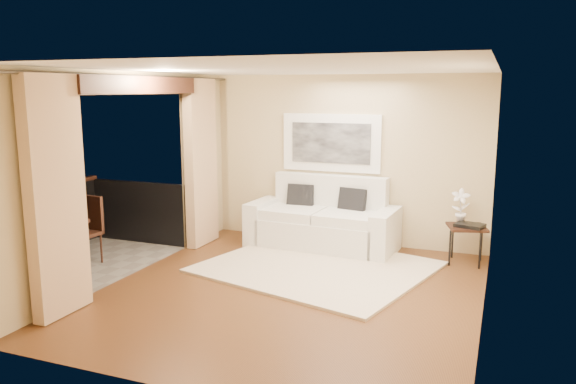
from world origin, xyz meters
The scene contains 18 objects.
floor centered at (0.00, 0.00, 0.00)m, with size 5.00×5.00×0.00m, color brown.
room_shell centered at (-2.13, 0.00, 2.52)m, with size 5.00×6.40×5.00m.
balcony centered at (-3.31, 0.00, 0.18)m, with size 1.81×2.60×1.17m.
curtains centered at (-2.11, 0.00, 1.34)m, with size 0.16×4.80×2.64m.
artwork centered at (-0.24, 2.46, 1.62)m, with size 1.62×0.07×0.92m.
rug centered at (0.01, 1.00, 0.02)m, with size 2.87×2.50×0.04m, color beige.
sofa centered at (-0.24, 2.10, 0.39)m, with size 2.37×1.13×1.11m.
side_table centered at (1.93, 2.00, 0.49)m, with size 0.63×0.63×0.55m.
tray centered at (1.97, 1.95, 0.58)m, with size 0.38×0.28×0.05m, color black.
orchid centered at (1.82, 2.14, 0.80)m, with size 0.27×0.18×0.51m, color white.
bistro_table centered at (-3.10, -0.56, 0.65)m, with size 0.71×0.71×0.73m.
balcony_chair_far centered at (-3.38, -0.06, 0.55)m, with size 0.51×0.52×0.95m.
balcony_chair_near centered at (-3.14, 0.07, 0.56)m, with size 0.46×0.47×0.97m.
ice_bucket centered at (-3.28, -0.48, 0.83)m, with size 0.18×0.18×0.20m, color silver.
candle centered at (-3.02, -0.46, 0.77)m, with size 0.06×0.06×0.07m, color red.
vase centered at (-3.11, -0.75, 0.82)m, with size 0.04×0.04×0.18m, color silver.
glass_a centered at (-2.98, -0.61, 0.79)m, with size 0.06×0.06×0.12m, color silver.
glass_b centered at (-2.95, -0.52, 0.79)m, with size 0.06×0.06×0.12m, color white.
Camera 1 is at (2.37, -6.16, 2.47)m, focal length 35.00 mm.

